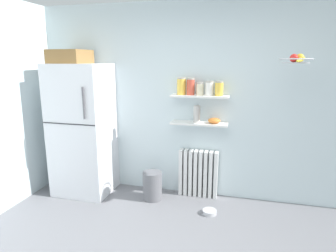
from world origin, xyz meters
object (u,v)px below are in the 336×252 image
pet_food_bowl (210,212)px  hanging_fruit_basket (296,59)px  storage_jar_3 (209,88)px  refrigerator (82,127)px  radiator (198,173)px  storage_jar_1 (191,87)px  vase (197,114)px  storage_jar_2 (200,89)px  trash_bin (152,185)px  storage_jar_4 (219,89)px  storage_jar_0 (181,86)px  shelf_bowl (214,121)px

pet_food_bowl → hanging_fruit_basket: (0.84, 0.09, 1.84)m
storage_jar_3 → pet_food_bowl: 1.54m
refrigerator → radiator: bearing=8.6°
refrigerator → storage_jar_1: size_ratio=9.15×
refrigerator → vase: 1.60m
storage_jar_2 → trash_bin: size_ratio=0.43×
pet_food_bowl → refrigerator: bearing=173.1°
storage_jar_4 → storage_jar_0: bearing=-180.0°
radiator → storage_jar_2: size_ratio=3.97×
pet_food_bowl → vase: bearing=120.3°
storage_jar_2 → shelf_bowl: (0.20, 0.00, -0.40)m
storage_jar_1 → hanging_fruit_basket: size_ratio=0.63×
storage_jar_1 → shelf_bowl: size_ratio=1.35×
refrigerator → trash_bin: refrigerator is taller
radiator → trash_bin: 0.65m
trash_bin → pet_food_bowl: trash_bin is taller
trash_bin → pet_food_bowl: (0.80, -0.21, -0.17)m
storage_jar_1 → storage_jar_0: bearing=-180.0°
storage_jar_0 → hanging_fruit_basket: hanging_fruit_basket is taller
radiator → hanging_fruit_basket: hanging_fruit_basket is taller
vase → radiator: bearing=42.6°
storage_jar_1 → trash_bin: (-0.46, -0.23, -1.33)m
refrigerator → trash_bin: 1.26m
storage_jar_2 → vase: size_ratio=0.74×
storage_jar_2 → pet_food_bowl: bearing=-63.0°
storage_jar_1 → vase: (0.09, -0.00, -0.35)m
storage_jar_0 → storage_jar_1: 0.12m
refrigerator → storage_jar_2: refrigerator is taller
storage_jar_2 → pet_food_bowl: size_ratio=0.94×
storage_jar_0 → vase: bearing=0.0°
pet_food_bowl → hanging_fruit_basket: hanging_fruit_basket is taller
refrigerator → storage_jar_1: bearing=8.2°
storage_jar_1 → storage_jar_3: (0.24, -0.00, -0.02)m
refrigerator → vase: bearing=7.7°
vase → hanging_fruit_basket: size_ratio=0.65×
storage_jar_0 → hanging_fruit_basket: 1.39m
radiator → storage_jar_3: bearing=-13.9°
trash_bin → storage_jar_2: bearing=21.3°
refrigerator → pet_food_bowl: (1.82, -0.22, -0.92)m
refrigerator → pet_food_bowl: 2.05m
storage_jar_1 → trash_bin: 1.42m
trash_bin → hanging_fruit_basket: 2.34m
radiator → vase: vase is taller
storage_jar_1 → storage_jar_2: (0.12, -0.00, -0.03)m
storage_jar_1 → shelf_bowl: bearing=-0.0°
vase → storage_jar_0: bearing=-180.0°
storage_jar_0 → trash_bin: storage_jar_0 is taller
vase → pet_food_bowl: vase is taller
storage_jar_0 → shelf_bowl: size_ratio=1.39×
storage_jar_2 → storage_jar_4: size_ratio=0.89×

